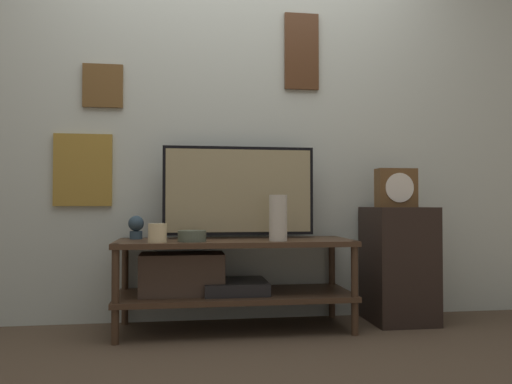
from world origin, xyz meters
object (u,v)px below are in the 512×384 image
Objects in this scene: vase_tall_ceramic at (278,218)px; vase_wide_bowl at (192,236)px; candle_jar at (157,233)px; decorative_bust at (136,226)px; mantel_clock at (396,188)px; television at (239,191)px.

vase_wide_bowl is at bearing 176.55° from vase_tall_ceramic.
vase_tall_ceramic is 0.66m from candle_jar.
mantel_clock reaches higher than decorative_bust.
decorative_bust is at bearing 116.45° from candle_jar.
decorative_bust is (-0.14, 0.28, 0.02)m from candle_jar.
vase_tall_ceramic is 0.48m from vase_wide_bowl.
vase_wide_bowl is 0.19m from candle_jar.
vase_tall_ceramic is 1.65× the size of vase_wide_bowl.
vase_tall_ceramic is at bearing -52.73° from television.
television is at bearing 29.14° from candle_jar.
decorative_bust reaches higher than candle_jar.
television reaches higher than candle_jar.
mantel_clock is (1.42, 0.18, 0.25)m from candle_jar.
vase_tall_ceramic is (0.19, -0.25, -0.16)m from television.
vase_wide_bowl is at bearing -141.94° from television.
television is 0.96m from mantel_clock.
television reaches higher than vase_wide_bowl.
vase_wide_bowl is at bearing -173.30° from mantel_clock.
vase_wide_bowl is (-0.28, -0.22, -0.25)m from television.
candle_jar is (-0.66, -0.01, -0.08)m from vase_tall_ceramic.
mantel_clock reaches higher than candle_jar.
candle_jar is at bearing -63.55° from decorative_bust.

